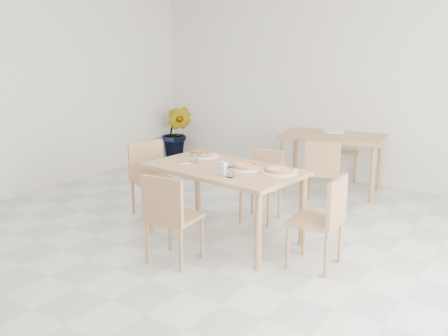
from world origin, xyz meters
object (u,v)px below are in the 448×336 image
Objects in this scene: chair_west at (150,173)px; tumbler_a at (193,157)px; chair_south at (170,213)px; tumbler_b at (230,172)px; potted_plant at (177,133)px; chair_north at (263,180)px; plate_mushroom at (279,172)px; plate_margherita at (245,168)px; pizza_margherita at (245,166)px; plate_empty at (334,131)px; main_table at (224,175)px; second_table at (332,142)px; chair_back_n at (347,145)px; pizza_mushroom at (279,169)px; chair_back_s at (323,169)px; plate_pepperoni at (203,156)px; pizza_pepperoni at (203,153)px; chair_east at (324,216)px; napkin_holder at (223,169)px.

tumbler_a is (0.75, -0.16, 0.31)m from chair_west.
tumbler_b is (0.31, 0.49, 0.31)m from chair_south.
potted_plant reaches higher than chair_west.
chair_north reaches higher than plate_mushroom.
pizza_margherita reaches higher than plate_margherita.
plate_margherita is 1.12× the size of plate_empty.
main_table is at bearing -72.36° from chair_west.
second_table is (0.18, 2.22, -0.02)m from main_table.
chair_back_n is at bearing 80.95° from tumbler_a.
tumbler_a is at bearing 157.21° from tumbler_b.
chair_west is at bearing 177.67° from main_table.
pizza_mushroom is at bearing 8.36° from tumbler_a.
chair_back_s is at bearing 96.90° from plate_mushroom.
pizza_pepperoni reaches higher than plate_pepperoni.
tumbler_a reaches higher than plate_margherita.
chair_back_n is at bearing 91.23° from plate_empty.
chair_east is 0.65m from pizza_mushroom.
chair_west is 0.59× the size of second_table.
pizza_mushroom is (0.55, 0.12, 0.11)m from main_table.
chair_back_n is (0.47, 2.96, -0.32)m from tumbler_a.
chair_back_s is 0.92× the size of potted_plant.
plate_mushroom is at bearing -57.23° from chair_north.
potted_plant is at bearing 143.79° from pizza_mushroom.
plate_pepperoni is at bearing -105.06° from chair_east.
plate_pepperoni is (-0.40, 1.03, 0.27)m from chair_south.
napkin_holder is 0.09× the size of second_table.
potted_plant is (-1.53, 2.32, -0.04)m from chair_west.
chair_east reaches higher than chair_north.
pizza_pepperoni is at bearing 106.34° from tumbler_a.
main_table is at bearing -92.62° from plate_empty.
plate_mushroom is 0.02m from pizza_mushroom.
chair_back_s is 1.00m from plate_empty.
plate_margherita is 0.35× the size of potted_plant.
chair_back_s is (0.38, 1.50, -0.19)m from main_table.
potted_plant reaches higher than pizza_margherita.
chair_back_n is (1.22, 2.80, -0.01)m from chair_west.
tumbler_b is 0.07× the size of second_table.
pizza_mushroom is at bearing -92.95° from chair_back_n.
chair_back_s is at bearing 81.06° from main_table.
main_table is at bearing -30.25° from pizza_pepperoni.
napkin_holder is 0.47× the size of plate_empty.
tumbler_a is 0.59m from napkin_holder.
plate_margherita is at bearing 98.46° from tumbler_b.
chair_back_s is at bearing -17.63° from potted_plant.
plate_mushroom is 0.39× the size of potted_plant.
main_table is 1.12m from chair_east.
chair_south is 2.70× the size of plate_margherita.
napkin_holder reaches higher than plate_mushroom.
tumbler_b reaches higher than chair_north.
chair_back_n is at bearing -165.01° from chair_east.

